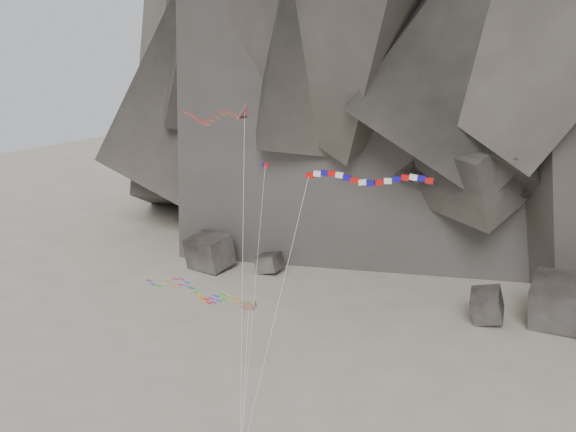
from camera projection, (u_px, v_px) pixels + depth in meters
The scene contains 6 objects.
ground at pixel (226, 414), 63.86m from camera, with size 260.00×260.00×0.00m, color #A89E88.
boulder_field at pixel (478, 301), 83.55m from camera, with size 75.33×16.01×7.99m.
delta_kite at pixel (208, 116), 65.80m from camera, with size 17.49×13.74×25.65m.
banner_kite at pixel (367, 180), 57.08m from camera, with size 9.82×14.18×20.78m.
parafoil_kite at pixel (192, 289), 64.26m from camera, with size 17.72×8.25×10.02m.
pennant_kite at pixel (260, 224), 56.40m from camera, with size 3.32×7.96×21.52m.
Camera 1 is at (36.02, -44.55, 33.72)m, focal length 45.00 mm.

